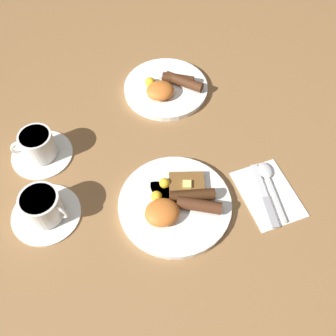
{
  "coord_description": "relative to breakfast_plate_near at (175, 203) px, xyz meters",
  "views": [
    {
      "loc": [
        -0.14,
        -0.41,
        0.81
      ],
      "look_at": [
        0.01,
        0.09,
        0.03
      ],
      "focal_mm": 42.0,
      "sensor_mm": 36.0,
      "label": 1
    }
  ],
  "objects": [
    {
      "name": "teacup_near",
      "position": [
        -0.29,
        0.07,
        0.02
      ],
      "size": [
        0.16,
        0.16,
        0.08
      ],
      "color": "white",
      "rests_on": "ground_plane"
    },
    {
      "name": "ground_plane",
      "position": [
        -0.0,
        0.0,
        -0.01
      ],
      "size": [
        3.0,
        3.0,
        0.0
      ],
      "primitive_type": "plane",
      "color": "olive"
    },
    {
      "name": "napkin",
      "position": [
        0.22,
        -0.04,
        -0.01
      ],
      "size": [
        0.13,
        0.18,
        0.01
      ],
      "primitive_type": "cube",
      "rotation": [
        0.0,
        0.0,
        0.05
      ],
      "color": "white",
      "rests_on": "ground_plane"
    },
    {
      "name": "knife",
      "position": [
        0.21,
        -0.05,
        -0.01
      ],
      "size": [
        0.04,
        0.18,
        0.01
      ],
      "rotation": [
        0.0,
        0.0,
        1.44
      ],
      "color": "silver",
      "rests_on": "napkin"
    },
    {
      "name": "breakfast_plate_far",
      "position": [
        0.09,
        0.36,
        0.0
      ],
      "size": [
        0.24,
        0.24,
        0.05
      ],
      "color": "white",
      "rests_on": "ground_plane"
    },
    {
      "name": "spoon",
      "position": [
        0.24,
        0.01,
        -0.01
      ],
      "size": [
        0.04,
        0.17,
        0.01
      ],
      "rotation": [
        0.0,
        0.0,
        1.46
      ],
      "color": "silver",
      "rests_on": "napkin"
    },
    {
      "name": "teacup_far",
      "position": [
        -0.28,
        0.24,
        0.02
      ],
      "size": [
        0.15,
        0.15,
        0.08
      ],
      "color": "white",
      "rests_on": "ground_plane"
    },
    {
      "name": "breakfast_plate_near",
      "position": [
        0.0,
        0.0,
        0.0
      ],
      "size": [
        0.26,
        0.26,
        0.05
      ],
      "color": "white",
      "rests_on": "ground_plane"
    }
  ]
}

